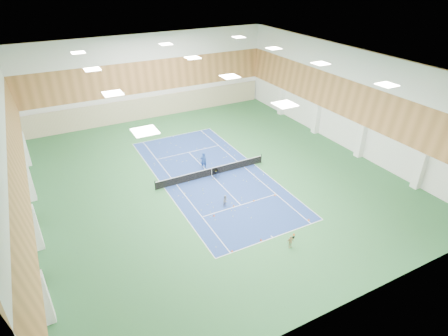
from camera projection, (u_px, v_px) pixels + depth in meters
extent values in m
plane|color=#296134|center=(212.00, 176.00, 41.00)|extent=(40.00, 40.00, 0.00)
cube|color=navy|center=(212.00, 175.00, 40.99)|extent=(10.97, 23.77, 0.01)
cube|color=#C6B793|center=(153.00, 107.00, 55.49)|extent=(35.40, 0.16, 3.20)
cube|color=#593319|center=(37.00, 270.00, 26.99)|extent=(0.08, 1.80, 2.20)
cube|color=#593319|center=(30.00, 212.00, 33.18)|extent=(0.08, 1.80, 2.20)
imported|color=navy|center=(203.00, 160.00, 42.05)|extent=(0.75, 0.53, 1.94)
imported|color=gray|center=(226.00, 201.00, 35.70)|extent=(0.70, 0.64, 1.16)
imported|color=tan|center=(290.00, 242.00, 30.50)|extent=(0.72, 0.39, 1.16)
cone|color=#DF440B|center=(214.00, 215.00, 34.45)|extent=(0.19, 0.19, 0.21)
cone|color=orange|center=(234.00, 205.00, 35.83)|extent=(0.17, 0.17, 0.19)
cone|color=orange|center=(254.00, 200.00, 36.61)|extent=(0.18, 0.18, 0.19)
cone|color=orange|center=(275.00, 195.00, 37.46)|extent=(0.19, 0.19, 0.21)
cone|color=#FF580D|center=(232.00, 251.00, 30.26)|extent=(0.17, 0.17, 0.19)
cone|color=red|center=(261.00, 240.00, 31.44)|extent=(0.20, 0.20, 0.21)
cone|color=#FF4B0D|center=(294.00, 234.00, 32.07)|extent=(0.19, 0.19, 0.21)
cone|color=#FD620D|center=(309.00, 220.00, 33.85)|extent=(0.19, 0.19, 0.21)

